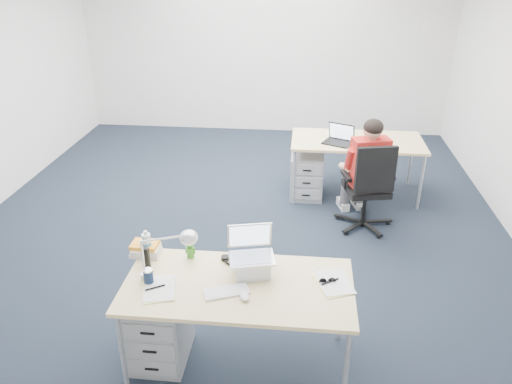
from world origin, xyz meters
TOP-DOWN VIEW (x-y plane):
  - floor at (0.00, 0.00)m, footprint 7.00×7.00m
  - room at (0.00, 0.00)m, footprint 6.02×7.02m
  - desk_near at (0.29, -2.00)m, footprint 1.60×0.80m
  - desk_far at (1.35, 1.07)m, footprint 1.60×0.80m
  - office_chair at (1.41, 0.20)m, footprint 0.77×0.77m
  - seated_person at (1.38, 0.38)m, footprint 0.50×0.74m
  - drawer_pedestal_near at (-0.31, -1.98)m, footprint 0.40×0.50m
  - drawer_pedestal_far at (0.75, 0.97)m, footprint 0.40×0.50m
  - silver_laptop at (0.37, -1.85)m, footprint 0.37×0.32m
  - wireless_keyboard at (0.22, -2.10)m, footprint 0.33×0.23m
  - computer_mouse at (0.36, -2.15)m, footprint 0.09×0.11m
  - headphones at (0.22, -1.71)m, footprint 0.21×0.17m
  - can_koozie at (-0.33, -2.04)m, footprint 0.07×0.07m
  - water_bottle at (-0.44, -1.71)m, footprint 0.07×0.07m
  - bear_figurine at (-0.11, -1.69)m, footprint 0.08×0.06m
  - book_stack at (-0.46, -1.69)m, footprint 0.24×0.20m
  - cordless_phone at (-0.39, -1.87)m, footprint 0.05×0.04m
  - papers_left at (-0.25, -2.11)m, footprint 0.28×0.34m
  - papers_right at (0.95, -1.92)m, footprint 0.30×0.36m
  - sunglasses at (0.91, -1.92)m, footprint 0.13×0.08m
  - desk_lamp at (-0.24, -2.00)m, footprint 0.38×0.16m
  - dark_laptop at (1.10, 0.91)m, footprint 0.43×0.43m
  - far_cup at (1.60, 1.02)m, footprint 0.08×0.08m
  - far_papers at (1.11, 1.22)m, footprint 0.27×0.32m

SIDE VIEW (x-z plane):
  - floor at x=0.00m, z-range 0.00..0.00m
  - drawer_pedestal_near at x=-0.31m, z-range 0.00..0.55m
  - drawer_pedestal_far at x=0.75m, z-range 0.00..0.55m
  - office_chair at x=1.41m, z-range -0.22..0.81m
  - seated_person at x=1.38m, z-range 0.00..1.25m
  - desk_near at x=0.29m, z-range 0.32..1.05m
  - desk_far at x=1.35m, z-range 0.32..1.05m
  - far_papers at x=1.11m, z-range 0.73..0.74m
  - papers_left at x=-0.25m, z-range 0.73..0.74m
  - papers_right at x=0.95m, z-range 0.73..0.74m
  - wireless_keyboard at x=0.22m, z-range 0.73..0.75m
  - sunglasses at x=0.91m, z-range 0.73..0.76m
  - headphones at x=0.22m, z-range 0.73..0.76m
  - computer_mouse at x=0.36m, z-range 0.73..0.76m
  - book_stack at x=-0.46m, z-range 0.73..0.83m
  - far_cup at x=1.60m, z-range 0.73..0.83m
  - can_koozie at x=-0.33m, z-range 0.73..0.84m
  - bear_figurine at x=-0.11m, z-range 0.73..0.88m
  - cordless_phone at x=-0.39m, z-range 0.73..0.90m
  - water_bottle at x=-0.44m, z-range 0.73..0.95m
  - dark_laptop at x=1.10m, z-range 0.73..0.97m
  - silver_laptop at x=0.37m, z-range 0.73..1.07m
  - desk_lamp at x=-0.24m, z-range 0.73..1.16m
  - room at x=0.00m, z-range 0.31..3.12m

